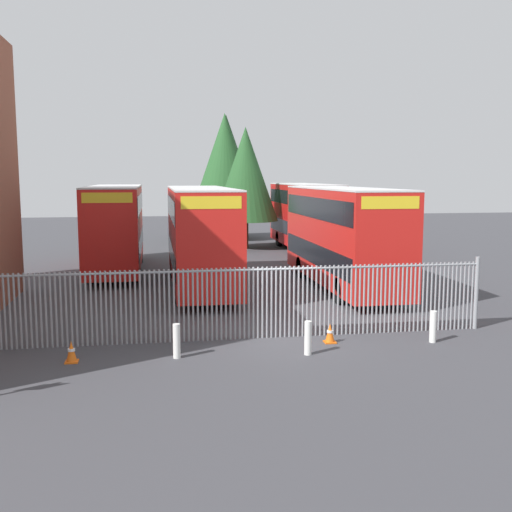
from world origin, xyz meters
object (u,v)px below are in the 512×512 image
double_decker_bus_near_gate (342,233)px  double_decker_bus_far_back (305,214)px  bollard_near_left (177,341)px  bollard_near_right (433,327)px  traffic_cone_by_gate (71,352)px  double_decker_bus_behind_fence_left (200,233)px  bollard_center_front (308,338)px  double_decker_bus_behind_fence_right (116,225)px  traffic_cone_mid_forecourt (330,333)px

double_decker_bus_near_gate → double_decker_bus_far_back: size_ratio=1.00×
bollard_near_left → bollard_near_right: bearing=2.4°
bollard_near_right → traffic_cone_by_gate: size_ratio=1.61×
double_decker_bus_behind_fence_left → bollard_near_left: size_ratio=11.38×
double_decker_bus_near_gate → bollard_center_front: bearing=-112.6°
bollard_center_front → bollard_near_right: 4.03m
double_decker_bus_behind_fence_right → bollard_near_right: (10.07, -15.51, -1.95)m
bollard_center_front → bollard_near_right: size_ratio=1.00×
bollard_near_left → traffic_cone_by_gate: (-2.77, 0.08, -0.19)m
bollard_center_front → traffic_cone_by_gate: bearing=176.7°
double_decker_bus_behind_fence_right → traffic_cone_by_gate: size_ratio=18.32×
double_decker_bus_behind_fence_right → bollard_near_left: size_ratio=11.38×
traffic_cone_by_gate → bollard_near_right: bearing=1.4°
double_decker_bus_behind_fence_left → bollard_near_left: bearing=-97.9°
double_decker_bus_near_gate → double_decker_bus_behind_fence_right: 12.01m
bollard_center_front → traffic_cone_by_gate: (-6.37, 0.37, -0.19)m
bollard_center_front → traffic_cone_by_gate: size_ratio=1.61×
double_decker_bus_far_back → bollard_near_right: double_decker_bus_far_back is taller
traffic_cone_by_gate → bollard_near_left: bearing=-1.6°
bollard_near_left → bollard_center_front: bearing=-4.6°
double_decker_bus_behind_fence_left → double_decker_bus_behind_fence_right: bearing=125.8°
double_decker_bus_far_back → bollard_near_left: (-9.28, -22.77, -1.95)m
double_decker_bus_far_back → bollard_center_front: (-5.69, -23.06, -1.95)m
double_decker_bus_far_back → traffic_cone_mid_forecourt: 22.59m
double_decker_bus_far_back → bollard_center_front: bearing=-103.9°
bollard_near_left → double_decker_bus_behind_fence_left: bearing=82.1°
bollard_center_front → double_decker_bus_far_back: bearing=76.1°
double_decker_bus_behind_fence_left → traffic_cone_mid_forecourt: 10.31m
bollard_near_left → bollard_center_front: size_ratio=1.00×
double_decker_bus_behind_fence_right → bollard_near_right: double_decker_bus_behind_fence_right is taller
bollard_near_left → double_decker_bus_near_gate: bearing=50.8°
bollard_near_left → traffic_cone_by_gate: bearing=178.4°
bollard_near_right → traffic_cone_by_gate: bollard_near_right is taller
bollard_near_right → traffic_cone_by_gate: (-10.35, -0.25, -0.19)m
double_decker_bus_behind_fence_right → double_decker_bus_far_back: size_ratio=1.00×
double_decker_bus_far_back → bollard_center_front: 23.83m
traffic_cone_by_gate → double_decker_bus_near_gate: bearing=41.7°
bollard_near_right → traffic_cone_mid_forecourt: size_ratio=1.61×
double_decker_bus_behind_fence_left → double_decker_bus_behind_fence_right: 6.73m
double_decker_bus_behind_fence_right → bollard_near_right: 18.59m
double_decker_bus_near_gate → traffic_cone_mid_forecourt: (-3.05, -8.53, -2.13)m
double_decker_bus_behind_fence_left → double_decker_bus_near_gate: bearing=-9.9°
double_decker_bus_near_gate → double_decker_bus_behind_fence_left: same height
double_decker_bus_behind_fence_right → traffic_cone_by_gate: double_decker_bus_behind_fence_right is taller
double_decker_bus_behind_fence_left → traffic_cone_by_gate: (-4.22, -10.30, -2.13)m
bollard_near_left → traffic_cone_by_gate: bollard_near_left is taller
double_decker_bus_far_back → double_decker_bus_behind_fence_left: bearing=-122.3°
double_decker_bus_near_gate → bollard_near_right: bearing=-90.1°
double_decker_bus_near_gate → double_decker_bus_far_back: same height
double_decker_bus_behind_fence_right → traffic_cone_mid_forecourt: size_ratio=18.32×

